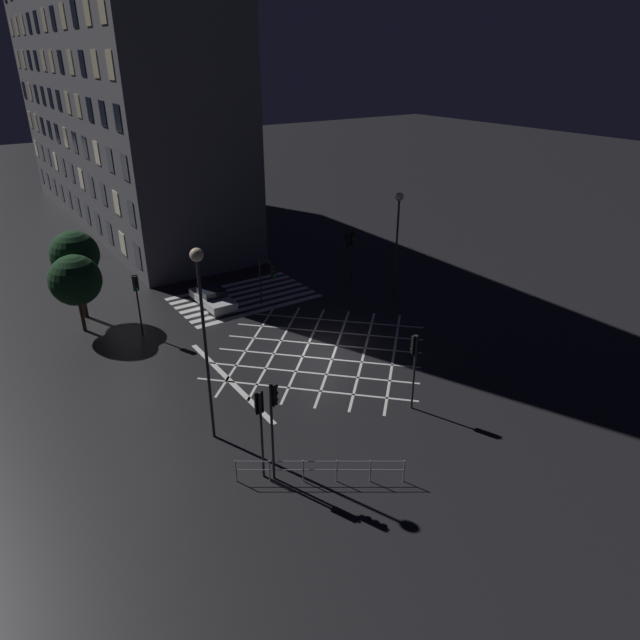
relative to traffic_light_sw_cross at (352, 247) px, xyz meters
name	(u,v)px	position (x,y,z in m)	size (l,w,h in m)	color
ground_plane	(320,351)	(8.16, 7.84, -2.76)	(200.00, 200.00, 0.00)	black
road_markings	(267,317)	(8.46, 2.07, -2.75)	(14.41, 19.81, 0.01)	silver
office_building	(110,67)	(8.17, -27.40, 11.76)	(10.06, 40.43, 29.03)	slate
traffic_light_sw_cross	(352,247)	(0.00, 0.00, 0.00)	(0.36, 0.39, 3.85)	#2D2D30
traffic_light_median_south	(268,273)	(7.70, 1.04, -0.10)	(0.36, 2.15, 3.64)	#2D2D30
traffic_light_sw_main	(346,248)	(0.51, -0.08, -0.03)	(0.39, 0.36, 3.82)	#2D2D30
traffic_light_se_cross	(137,293)	(16.03, 0.03, 0.06)	(0.36, 0.39, 3.94)	#2D2D30
traffic_light_median_north	(414,357)	(7.74, 15.11, 0.07)	(0.36, 0.39, 3.96)	#2D2D30
traffic_light_ne_main	(273,412)	(15.77, 15.86, 0.46)	(0.39, 0.36, 4.53)	#2D2D30
traffic_light_ne_cross	(260,417)	(16.15, 15.43, 0.14)	(0.36, 0.39, 4.06)	#2D2D30
street_lamp_east	(398,220)	(-0.64, 4.14, 2.83)	(0.57, 0.57, 7.45)	#2D2D30
street_lamp_west	(202,306)	(16.71, 11.90, 3.70)	(0.55, 0.55, 8.93)	#2D2D30
street_tree_near	(75,280)	(18.85, -2.63, 0.61)	(3.10, 3.10, 4.93)	#473323
street_tree_far	(75,255)	(18.25, -4.68, 1.52)	(2.99, 2.99, 5.80)	#473323
waiting_car	(213,298)	(10.56, -1.74, -2.18)	(1.73, 4.25, 1.21)	silver
pedestrian_railing	(320,468)	(14.40, 17.06, -2.09)	(5.65, 3.84, 1.05)	#9EA0A5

